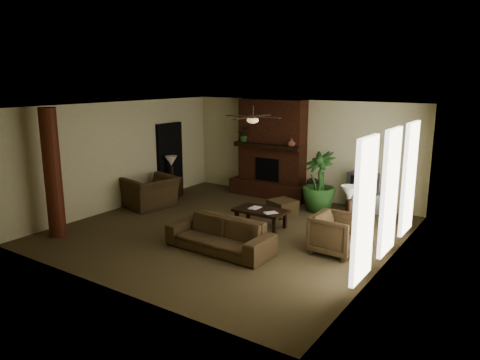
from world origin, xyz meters
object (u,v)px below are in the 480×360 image
Objects in this scene: armchair_left at (151,187)px; side_table_left at (172,187)px; floor_plant at (318,194)px; lamp_left at (171,163)px; side_table_right at (351,228)px; coffee_table at (261,212)px; tv_stand at (363,202)px; sofa at (220,230)px; log_column at (53,173)px; floor_vase at (313,190)px; lamp_right at (349,195)px; armchair_right at (336,232)px; ottoman at (282,208)px.

armchair_left is 2.29× the size of side_table_left.
floor_plant is at bearing 13.81° from side_table_left.
lamp_left reaches higher than side_table_right.
tv_stand reaches higher than coffee_table.
side_table_right is at bearing 9.13° from coffee_table.
sofa is 4.02× the size of side_table_right.
armchair_left is at bearing -75.87° from lamp_left.
sofa is 3.40× the size of lamp_left.
log_column is 1.80× the size of floor_plant.
floor_vase is (0.13, 4.06, -0.00)m from sofa.
log_column reaches higher than armchair_left.
tv_stand is 2.46m from lamp_right.
sofa is 1.42× the size of floor_plant.
log_column is 6.42m from floor_plant.
armchair_right is 3.45m from floor_vase.
floor_plant is (3.96, 4.96, -0.96)m from log_column.
armchair_left is 1.27m from lamp_left.
side_table_right is (1.98, 2.02, -0.16)m from sofa.
armchair_left is 5.36m from lamp_right.
sofa is 2.60× the size of tv_stand.
armchair_right is 5.89m from lamp_left.
ottoman is 0.92× the size of lamp_right.
sofa is at bearing -130.50° from tv_stand.
armchair_right reaches higher than side_table_right.
log_column is 2.23× the size of armchair_left.
side_table_left is at bearing 77.30° from armchair_right.
armchair_left is at bearing -158.81° from ottoman.
lamp_right reaches higher than tv_stand.
sofa is 4.52m from tv_stand.
lamp_left is at bearing 165.10° from coffee_table.
side_table_left is at bearing -178.02° from ottoman.
side_table_right reaches higher than tv_stand.
tv_stand is at bearing 17.38° from side_table_left.
side_table_right is (1.85, -2.04, -0.16)m from floor_vase.
lamp_left is at bearing -90.00° from side_table_left.
sofa is 2.79m from ottoman.
tv_stand is at bearing 59.11° from coffee_table.
floor_plant reaches higher than floor_vase.
sofa is 2.81m from lamp_right.
log_column reaches higher than sofa.
floor_plant reaches higher than side_table_right.
ottoman is (-0.09, 2.78, -0.23)m from sofa.
armchair_left is 5.39m from armchair_right.
armchair_right reaches higher than ottoman.
coffee_table is at bearing -94.78° from floor_vase.
sofa is 3.40× the size of lamp_right.
side_table_left is (-3.59, -0.12, 0.08)m from ottoman.
tv_stand is at bearing 131.75° from armchair_left.
coffee_table is 2.18× the size of side_table_left.
armchair_right is 1.46× the size of ottoman.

